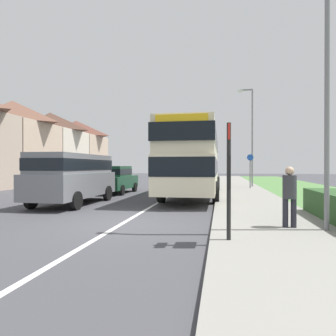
{
  "coord_description": "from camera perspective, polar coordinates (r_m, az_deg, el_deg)",
  "views": [
    {
      "loc": [
        2.82,
        -8.34,
        1.68
      ],
      "look_at": [
        0.55,
        4.48,
        1.6
      ],
      "focal_mm": 31.62,
      "sensor_mm": 36.0,
      "label": 1
    }
  ],
  "objects": [
    {
      "name": "ground_plane",
      "position": [
        8.96,
        -8.64,
        -10.46
      ],
      "size": [
        120.0,
        120.0,
        0.0
      ],
      "primitive_type": "plane",
      "color": "#424247"
    },
    {
      "name": "lane_marking_centre",
      "position": [
        16.66,
        0.26,
        -5.42
      ],
      "size": [
        0.14,
        60.0,
        0.01
      ],
      "primitive_type": "cube",
      "color": "silver",
      "rests_on": "ground_plane"
    },
    {
      "name": "pavement_near_side",
      "position": [
        14.49,
        15.54,
        -6.08
      ],
      "size": [
        3.2,
        68.0,
        0.12
      ],
      "primitive_type": "cube",
      "color": "gray",
      "rests_on": "ground_plane"
    },
    {
      "name": "double_decker_bus",
      "position": [
        16.55,
        5.03,
        1.95
      ],
      "size": [
        2.8,
        11.04,
        3.7
      ],
      "color": "beige",
      "rests_on": "ground_plane"
    },
    {
      "name": "parked_van_grey",
      "position": [
        13.7,
        -17.76,
        -1.21
      ],
      "size": [
        2.11,
        5.14,
        2.2
      ],
      "color": "slate",
      "rests_on": "ground_plane"
    },
    {
      "name": "parked_car_dark_green",
      "position": [
        18.65,
        -10.24,
        -1.98
      ],
      "size": [
        1.96,
        4.15,
        1.69
      ],
      "color": "#19472D",
      "rests_on": "ground_plane"
    },
    {
      "name": "pedestrian_at_stop",
      "position": [
        8.17,
        22.38,
        -4.62
      ],
      "size": [
        0.34,
        0.34,
        1.67
      ],
      "color": "#23232D",
      "rests_on": "ground_plane"
    },
    {
      "name": "bus_stop_sign",
      "position": [
        6.4,
        11.64,
        -0.91
      ],
      "size": [
        0.09,
        0.52,
        2.6
      ],
      "color": "black",
      "rests_on": "ground_plane"
    },
    {
      "name": "cycle_route_sign",
      "position": [
        21.7,
        15.56,
        -0.33
      ],
      "size": [
        0.44,
        0.08,
        2.52
      ],
      "color": "slate",
      "rests_on": "ground_plane"
    },
    {
      "name": "street_lamp_near",
      "position": [
        8.62,
        27.68,
        18.9
      ],
      "size": [
        1.14,
        0.2,
        7.75
      ],
      "color": "slate",
      "rests_on": "ground_plane"
    },
    {
      "name": "street_lamp_mid",
      "position": [
        23.78,
        15.69,
        6.81
      ],
      "size": [
        1.14,
        0.2,
        7.62
      ],
      "color": "slate",
      "rests_on": "ground_plane"
    },
    {
      "name": "house_terrace_far_side",
      "position": [
        31.57,
        -24.57,
        3.99
      ],
      "size": [
        6.26,
        23.0,
        7.4
      ],
      "color": "tan",
      "rests_on": "ground_plane"
    }
  ]
}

